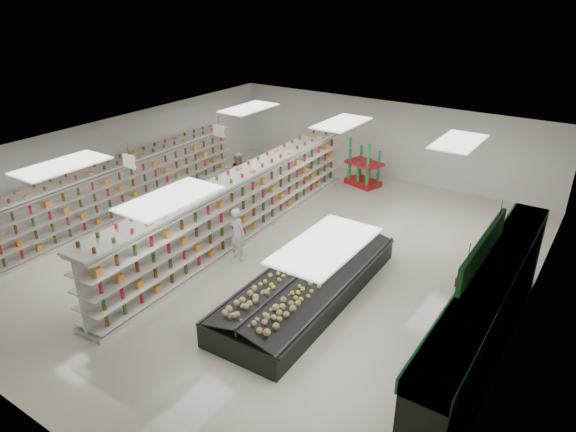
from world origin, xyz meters
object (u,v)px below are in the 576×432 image
Objects in this scene: shopper_background at (240,175)px; soda_endcap at (364,165)px; produce_island at (308,282)px; shopper_main at (237,234)px; gondola_left at (123,190)px; gondola_center at (242,208)px.

soda_endcap is at bearing -39.06° from shopper_background.
shopper_main reaches higher than produce_island.
gondola_left reaches higher than produce_island.
gondola_left is 8.30m from produce_island.
gondola_center is at bearing 153.27° from produce_island.
shopper_background is (-2.15, 2.59, -0.12)m from gondola_center.
gondola_left is 1.78× the size of produce_island.
gondola_center reaches higher than produce_island.
produce_island is (3.65, -1.84, -0.56)m from gondola_center.
shopper_background is at bearing -46.80° from shopper_main.
shopper_main is 0.95× the size of shopper_background.
produce_island is 3.63× the size of soda_endcap.
gondola_left is at bearing -128.82° from soda_endcap.
produce_island is at bearing -124.03° from shopper_background.
soda_endcap is at bearing 106.58° from produce_island.
shopper_main is at bearing -59.28° from gondola_center.
shopper_background is (-3.01, 3.89, 0.04)m from shopper_main.
gondola_left is 6.45× the size of shopper_background.
gondola_left is at bearing 148.60° from shopper_background.
shopper_background reaches higher than soda_endcap.
soda_endcap reaches higher than shopper_main.
gondola_center is 1.97× the size of produce_island.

